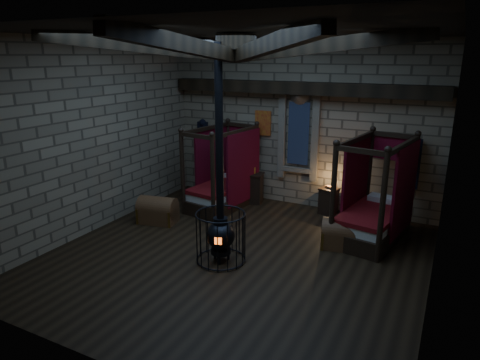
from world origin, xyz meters
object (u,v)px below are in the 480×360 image
at_px(trunk_left, 158,211).
at_px(stove, 221,232).
at_px(bed_left, 223,187).
at_px(bed_right, 374,214).
at_px(trunk_right, 344,235).

bearing_deg(trunk_left, stove, -35.64).
relative_size(bed_left, bed_right, 0.95).
height_order(trunk_left, stove, stove).
bearing_deg(trunk_right, bed_right, 50.75).
bearing_deg(bed_right, trunk_left, -153.86).
distance_m(bed_right, stove, 3.44).
xyz_separation_m(bed_left, stove, (1.47, -2.75, 0.09)).
xyz_separation_m(bed_right, trunk_right, (-0.44, -0.81, -0.26)).
bearing_deg(stove, bed_left, 99.04).
xyz_separation_m(bed_right, stove, (-2.40, -2.46, 0.07)).
bearing_deg(trunk_left, trunk_right, -3.07).
distance_m(bed_left, stove, 3.12).
height_order(bed_right, trunk_left, bed_right).
distance_m(bed_left, trunk_left, 1.90).
bearing_deg(stove, trunk_right, 21.05).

